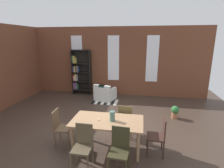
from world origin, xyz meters
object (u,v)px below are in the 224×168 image
Objects in this scene: dining_chair_head_right at (159,135)px; potted_plant_by_shelf at (175,112)px; dining_chair_far_right at (126,119)px; bookshelf_tall at (80,72)px; dining_table at (107,124)px; dining_chair_near_left at (83,144)px; armchair_white at (105,94)px; dining_chair_near_right at (119,148)px; vase_on_table at (112,116)px; dining_chair_head_left at (60,126)px.

potted_plant_by_shelf is (0.74, 2.13, -0.27)m from dining_chair_head_right.
dining_chair_far_right is 0.43× the size of bookshelf_tall.
dining_table is 0.81m from dining_chair_near_left.
dining_table reaches higher than armchair_white.
vase_on_table is at bearing 111.52° from dining_chair_near_right.
dining_chair_near_left and dining_chair_head_left have the same top height.
potted_plant_by_shelf is (2.83, -1.49, -0.03)m from armchair_white.
dining_chair_far_right is 4.54m from bookshelf_tall.
dining_chair_head_right is 2.10× the size of potted_plant_by_shelf.
dining_chair_head_right is 4.18m from armchair_white.
dining_chair_near_right reaches higher than potted_plant_by_shelf.
bookshelf_tall is 4.86m from potted_plant_by_shelf.
dining_chair_near_right is at bearing -68.48° from vase_on_table.
dining_chair_head_right and dining_chair_head_left have the same top height.
dining_chair_head_left is 3.65m from armchair_white.
dining_chair_head_left is (-1.25, -0.01, -0.18)m from dining_table.
dining_chair_far_right is 1.58m from dining_chair_near_left.
armchair_white is (-0.84, 3.62, -0.41)m from dining_table.
dining_chair_far_right is (0.26, 0.69, -0.39)m from vase_on_table.
dining_chair_far_right reaches higher than dining_table.
dining_chair_near_left is at bearing -119.53° from dining_chair_far_right.
dining_chair_near_right reaches higher than dining_table.
vase_on_table is at bearing 0.00° from dining_table.
dining_chair_head_left is (-1.37, -0.01, -0.39)m from vase_on_table.
potted_plant_by_shelf is (3.24, 2.14, -0.27)m from dining_chair_head_left.
vase_on_table is 0.11× the size of bookshelf_tall.
armchair_white is at bearing 95.93° from dining_chair_near_left.
bookshelf_tall reaches higher than dining_chair_near_left.
vase_on_table reaches higher than armchair_white.
dining_chair_head_left is at bearing 141.37° from dining_chair_near_left.
potted_plant_by_shelf is at bearing 46.97° from dining_table.
vase_on_table is 0.25× the size of dining_chair_near_left.
dining_chair_head_right is 2.49m from dining_chair_head_left.
bookshelf_tall is (-1.86, 5.02, 0.60)m from dining_chair_near_left.
dining_chair_far_right and dining_chair_near_left have the same top height.
dining_chair_far_right is at bearing -137.99° from potted_plant_by_shelf.
dining_table is 1.84× the size of dining_chair_head_right.
armchair_white is at bearing 104.94° from vase_on_table.
dining_table is at bearing 180.00° from vase_on_table.
potted_plant_by_shelf is at bearing 42.01° from dining_chair_far_right.
dining_chair_head_left is 4.49m from bookshelf_tall.
dining_chair_near_right is at bearing -73.97° from armchair_white.
dining_chair_head_right is at bearing -38.75° from dining_chair_far_right.
dining_chair_head_left is 3.89m from potted_plant_by_shelf.
dining_chair_near_right is at bearing -62.12° from bookshelf_tall.
dining_chair_far_right is 2.10× the size of potted_plant_by_shelf.
dining_chair_near_right is at bearing -59.99° from dining_table.
dining_chair_head_right is 0.43× the size of bookshelf_tall.
dining_chair_near_right is at bearing -0.01° from dining_chair_near_left.
bookshelf_tall reaches higher than armchair_white.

